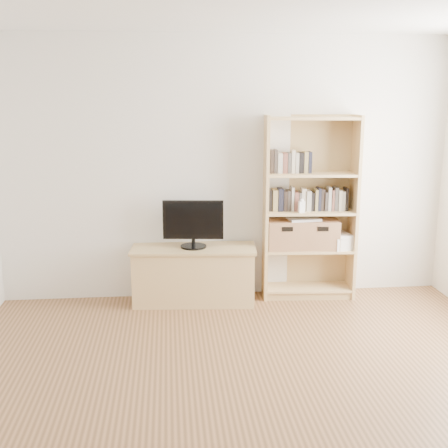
{
  "coord_description": "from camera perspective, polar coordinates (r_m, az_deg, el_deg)",
  "views": [
    {
      "loc": [
        -0.58,
        -3.04,
        2.02
      ],
      "look_at": [
        -0.08,
        1.9,
        0.88
      ],
      "focal_mm": 45.0,
      "sensor_mm": 36.0,
      "label": 1
    }
  ],
  "objects": [
    {
      "name": "floor",
      "position": [
        3.7,
        4.51,
        -20.24
      ],
      "size": [
        4.5,
        5.0,
        0.01
      ],
      "primitive_type": "cube",
      "color": "brown",
      "rests_on": "ground"
    },
    {
      "name": "back_wall",
      "position": [
        5.62,
        0.23,
        5.57
      ],
      "size": [
        4.5,
        0.02,
        2.6
      ],
      "primitive_type": "cube",
      "color": "white",
      "rests_on": "floor"
    },
    {
      "name": "tv_stand",
      "position": [
        5.6,
        -3.08,
        -5.28
      ],
      "size": [
        1.21,
        0.54,
        0.54
      ],
      "primitive_type": "cube",
      "rotation": [
        0.0,
        0.0,
        -0.08
      ],
      "color": "tan",
      "rests_on": "floor"
    },
    {
      "name": "bookshelf",
      "position": [
        5.66,
        8.71,
        1.57
      ],
      "size": [
        0.94,
        0.39,
        1.84
      ],
      "primitive_type": "cube",
      "rotation": [
        0.0,
        0.0,
        -0.06
      ],
      "color": "tan",
      "rests_on": "floor"
    },
    {
      "name": "television",
      "position": [
        5.46,
        -3.15,
        -0.04
      ],
      "size": [
        0.59,
        0.11,
        0.46
      ],
      "primitive_type": "cube",
      "rotation": [
        0.0,
        0.0,
        -0.11
      ],
      "color": "black",
      "rests_on": "tv_stand"
    },
    {
      "name": "books_row_mid",
      "position": [
        5.67,
        8.7,
        2.4
      ],
      "size": [
        0.74,
        0.16,
        0.2
      ],
      "primitive_type": "cube",
      "rotation": [
        0.0,
        0.0,
        -0.02
      ],
      "color": "black",
      "rests_on": "bookshelf"
    },
    {
      "name": "books_row_upper",
      "position": [
        5.58,
        6.76,
        6.15
      ],
      "size": [
        0.36,
        0.14,
        0.19
      ],
      "primitive_type": "cube",
      "rotation": [
        0.0,
        0.0,
        -0.03
      ],
      "color": "black",
      "rests_on": "bookshelf"
    },
    {
      "name": "baby_monitor",
      "position": [
        5.54,
        7.88,
        1.73
      ],
      "size": [
        0.07,
        0.05,
        0.11
      ],
      "primitive_type": "cube",
      "rotation": [
        0.0,
        0.0,
        0.21
      ],
      "color": "white",
      "rests_on": "bookshelf"
    },
    {
      "name": "basket_left",
      "position": [
        5.68,
        6.2,
        -1.03
      ],
      "size": [
        0.37,
        0.31,
        0.29
      ],
      "primitive_type": "cube",
      "rotation": [
        0.0,
        0.0,
        -0.05
      ],
      "color": "#9B6846",
      "rests_on": "bookshelf"
    },
    {
      "name": "basket_right",
      "position": [
        5.74,
        9.74,
        -1.0
      ],
      "size": [
        0.38,
        0.32,
        0.29
      ],
      "primitive_type": "cube",
      "rotation": [
        0.0,
        0.0,
        -0.09
      ],
      "color": "#9B6846",
      "rests_on": "bookshelf"
    },
    {
      "name": "laptop",
      "position": [
        5.66,
        8.09,
        0.53
      ],
      "size": [
        0.33,
        0.24,
        0.02
      ],
      "primitive_type": "cube",
      "rotation": [
        0.0,
        0.0,
        0.08
      ],
      "color": "silver",
      "rests_on": "basket_left"
    },
    {
      "name": "magazine_stack",
      "position": [
        5.8,
        11.68,
        -1.76
      ],
      "size": [
        0.24,
        0.31,
        0.13
      ],
      "primitive_type": "cube",
      "rotation": [
        0.0,
        0.0,
        0.17
      ],
      "color": "silver",
      "rests_on": "bookshelf"
    }
  ]
}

